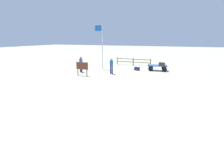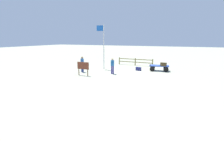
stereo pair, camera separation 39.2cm
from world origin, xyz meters
name	(u,v)px [view 1 (the left image)]	position (x,y,z in m)	size (l,w,h in m)	color
ground_plane	(130,70)	(0.00, 0.00, 0.00)	(120.00, 120.00, 0.00)	#B0B094
luggage_cart	(157,67)	(-2.92, -0.91, 0.45)	(2.19, 1.40, 0.63)	#3253B9
suitcase_grey	(163,64)	(-3.47, -1.09, 0.77)	(0.49, 0.38, 0.29)	gray
suitcase_tan	(162,64)	(-3.44, -0.55, 0.81)	(0.65, 0.40, 0.37)	#41331C
suitcase_navy	(137,69)	(-0.80, -0.17, 0.19)	(0.63, 0.44, 0.38)	navy
worker_lead	(111,65)	(1.13, 2.67, 0.93)	(0.42, 0.42, 1.59)	navy
worker_trailing	(81,63)	(4.45, 3.11, 0.97)	(0.43, 0.43, 1.66)	navy
flagpole	(101,43)	(3.32, 0.43, 3.06)	(0.94, 0.10, 5.11)	silver
signboard	(82,67)	(3.42, 4.55, 0.88)	(1.29, 0.11, 1.31)	#4C3319
wooden_fence	(133,61)	(0.62, -3.70, 0.56)	(4.75, 0.35, 0.96)	brown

